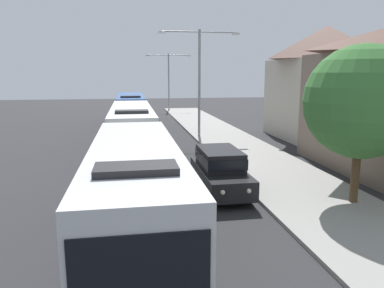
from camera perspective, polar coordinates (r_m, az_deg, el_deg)
bus_lead at (r=11.21m, az=-8.78°, el=-6.99°), size 2.58×10.45×3.21m
bus_second_in_line at (r=23.50m, az=-9.33°, el=2.36°), size 2.58×11.94×3.21m
bus_middle at (r=36.71m, az=-9.51°, el=5.37°), size 2.58×11.98×3.21m
white_suv at (r=16.00m, az=4.39°, el=-3.90°), size 1.86×4.86×1.90m
streetlamp_mid at (r=29.34m, az=1.16°, el=11.21°), size 6.36×0.28×8.35m
streetlamp_far at (r=52.02m, az=-3.65°, el=10.65°), size 6.25×0.28×7.74m
roadside_tree at (r=15.20m, az=24.90°, el=5.95°), size 4.30×4.30×6.07m
house_distant_gabled at (r=30.53m, az=19.89°, el=8.97°), size 6.61×9.50×8.71m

